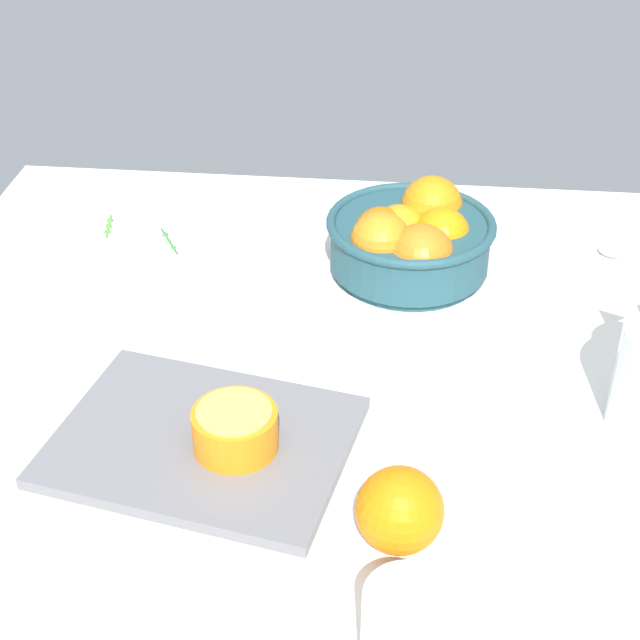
{
  "coord_description": "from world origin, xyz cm",
  "views": [
    {
      "loc": [
        5.58,
        -86.07,
        66.48
      ],
      "look_at": [
        -3.03,
        -1.62,
        8.39
      ],
      "focal_mm": 54.24,
      "sensor_mm": 36.0,
      "label": 1
    }
  ],
  "objects_px": {
    "orange_half_0": "(235,429)",
    "spoon": "(632,263)",
    "fruit_bowl": "(410,240)",
    "loose_orange_1": "(400,510)",
    "cutting_board": "(203,441)"
  },
  "relations": [
    {
      "from": "orange_half_0",
      "to": "spoon",
      "type": "height_order",
      "value": "orange_half_0"
    },
    {
      "from": "fruit_bowl",
      "to": "cutting_board",
      "type": "height_order",
      "value": "fruit_bowl"
    },
    {
      "from": "orange_half_0",
      "to": "loose_orange_1",
      "type": "xyz_separation_m",
      "value": [
        0.17,
        -0.1,
        0.0
      ]
    },
    {
      "from": "fruit_bowl",
      "to": "cutting_board",
      "type": "distance_m",
      "value": 0.41
    },
    {
      "from": "cutting_board",
      "to": "spoon",
      "type": "distance_m",
      "value": 0.64
    },
    {
      "from": "fruit_bowl",
      "to": "orange_half_0",
      "type": "relative_size",
      "value": 2.53
    },
    {
      "from": "orange_half_0",
      "to": "loose_orange_1",
      "type": "height_order",
      "value": "loose_orange_1"
    },
    {
      "from": "orange_half_0",
      "to": "fruit_bowl",
      "type": "bearing_deg",
      "value": 66.22
    },
    {
      "from": "orange_half_0",
      "to": "spoon",
      "type": "relative_size",
      "value": 0.69
    },
    {
      "from": "loose_orange_1",
      "to": "spoon",
      "type": "height_order",
      "value": "loose_orange_1"
    },
    {
      "from": "orange_half_0",
      "to": "spoon",
      "type": "bearing_deg",
      "value": 42.53
    },
    {
      "from": "fruit_bowl",
      "to": "spoon",
      "type": "relative_size",
      "value": 1.75
    },
    {
      "from": "cutting_board",
      "to": "spoon",
      "type": "height_order",
      "value": "cutting_board"
    },
    {
      "from": "fruit_bowl",
      "to": "orange_half_0",
      "type": "height_order",
      "value": "fruit_bowl"
    },
    {
      "from": "fruit_bowl",
      "to": "orange_half_0",
      "type": "bearing_deg",
      "value": -113.78
    }
  ]
}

